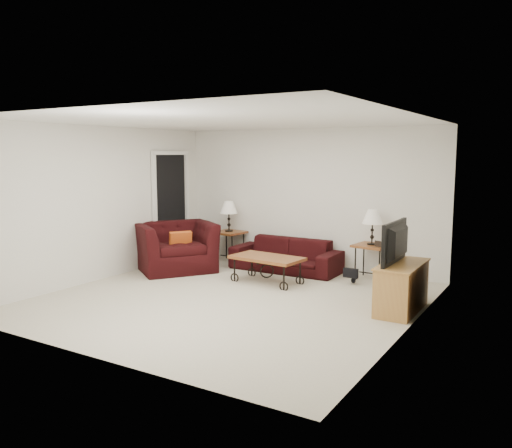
# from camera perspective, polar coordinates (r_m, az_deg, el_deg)

# --- Properties ---
(ground) EXTENTS (5.00, 5.00, 0.00)m
(ground) POSITION_cam_1_polar(r_m,az_deg,el_deg) (7.51, -2.78, -8.20)
(ground) COLOR #BBB09F
(ground) RESTS_ON ground
(wall_back) EXTENTS (5.00, 0.02, 2.50)m
(wall_back) POSITION_cam_1_polar(r_m,az_deg,el_deg) (9.43, 5.65, 2.76)
(wall_back) COLOR white
(wall_back) RESTS_ON ground
(wall_front) EXTENTS (5.00, 0.02, 2.50)m
(wall_front) POSITION_cam_1_polar(r_m,az_deg,el_deg) (5.39, -17.81, -1.26)
(wall_front) COLOR white
(wall_front) RESTS_ON ground
(wall_left) EXTENTS (0.02, 5.00, 2.50)m
(wall_left) POSITION_cam_1_polar(r_m,az_deg,el_deg) (8.90, -16.36, 2.19)
(wall_left) COLOR white
(wall_left) RESTS_ON ground
(wall_right) EXTENTS (0.02, 5.00, 2.50)m
(wall_right) POSITION_cam_1_polar(r_m,az_deg,el_deg) (6.24, 16.61, -0.04)
(wall_right) COLOR white
(wall_right) RESTS_ON ground
(ceiling) EXTENTS (5.00, 5.00, 0.00)m
(ceiling) POSITION_cam_1_polar(r_m,az_deg,el_deg) (7.23, -2.91, 11.21)
(ceiling) COLOR white
(ceiling) RESTS_ON wall_back
(doorway) EXTENTS (0.08, 0.94, 2.04)m
(doorway) POSITION_cam_1_polar(r_m,az_deg,el_deg) (10.08, -9.30, 1.69)
(doorway) COLOR black
(doorway) RESTS_ON ground
(sofa) EXTENTS (1.94, 0.76, 0.57)m
(sofa) POSITION_cam_1_polar(r_m,az_deg,el_deg) (9.22, 3.24, -3.40)
(sofa) COLOR black
(sofa) RESTS_ON ground
(side_table_left) EXTENTS (0.60, 0.60, 0.58)m
(side_table_left) POSITION_cam_1_polar(r_m,az_deg,el_deg) (10.04, -2.95, -2.45)
(side_table_left) COLOR brown
(side_table_left) RESTS_ON ground
(side_table_right) EXTENTS (0.59, 0.59, 0.58)m
(side_table_right) POSITION_cam_1_polar(r_m,az_deg,el_deg) (8.81, 12.48, -4.06)
(side_table_right) COLOR brown
(side_table_right) RESTS_ON ground
(lamp_left) EXTENTS (0.37, 0.37, 0.58)m
(lamp_left) POSITION_cam_1_polar(r_m,az_deg,el_deg) (9.95, -2.98, 0.84)
(lamp_left) COLOR black
(lamp_left) RESTS_ON side_table_left
(lamp_right) EXTENTS (0.37, 0.37, 0.58)m
(lamp_right) POSITION_cam_1_polar(r_m,az_deg,el_deg) (8.71, 12.59, -0.33)
(lamp_right) COLOR black
(lamp_right) RESTS_ON side_table_right
(photo_frame_left) EXTENTS (0.12, 0.02, 0.10)m
(photo_frame_left) POSITION_cam_1_polar(r_m,az_deg,el_deg) (9.95, -4.17, -0.58)
(photo_frame_left) COLOR black
(photo_frame_left) RESTS_ON side_table_left
(photo_frame_right) EXTENTS (0.11, 0.05, 0.10)m
(photo_frame_right) POSITION_cam_1_polar(r_m,az_deg,el_deg) (8.56, 13.17, -2.12)
(photo_frame_right) COLOR black
(photo_frame_right) RESTS_ON side_table_right
(coffee_table) EXTENTS (1.19, 0.72, 0.43)m
(coffee_table) POSITION_cam_1_polar(r_m,az_deg,el_deg) (8.38, 1.20, -5.00)
(coffee_table) COLOR brown
(coffee_table) RESTS_ON ground
(armchair) EXTENTS (1.68, 1.72, 0.85)m
(armchair) POSITION_cam_1_polar(r_m,az_deg,el_deg) (9.34, -8.76, -2.47)
(armchair) COLOR black
(armchair) RESTS_ON ground
(throw_pillow) EXTENTS (0.30, 0.37, 0.38)m
(throw_pillow) POSITION_cam_1_polar(r_m,az_deg,el_deg) (9.19, -8.26, -2.01)
(throw_pillow) COLOR #C06018
(throw_pillow) RESTS_ON armchair
(tv_stand) EXTENTS (0.44, 1.06, 0.64)m
(tv_stand) POSITION_cam_1_polar(r_m,az_deg,el_deg) (7.14, 15.62, -6.67)
(tv_stand) COLOR #B89244
(tv_stand) RESTS_ON ground
(television) EXTENTS (0.12, 0.95, 0.55)m
(television) POSITION_cam_1_polar(r_m,az_deg,el_deg) (7.03, 15.63, -1.97)
(television) COLOR black
(television) RESTS_ON tv_stand
(backpack) EXTENTS (0.44, 0.39, 0.47)m
(backpack) POSITION_cam_1_polar(r_m,az_deg,el_deg) (8.48, 10.62, -4.85)
(backpack) COLOR black
(backpack) RESTS_ON ground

